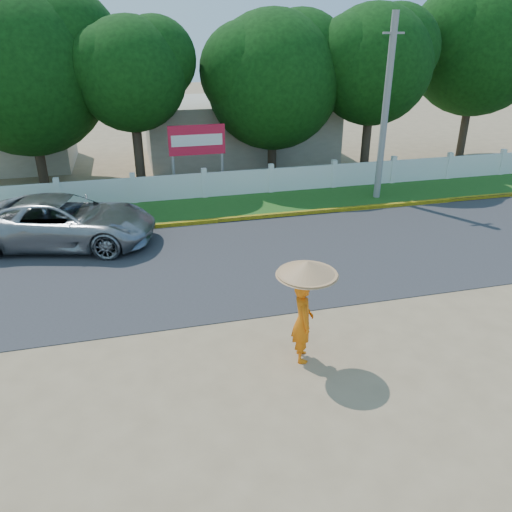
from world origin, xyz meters
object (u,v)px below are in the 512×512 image
at_px(utility_pole, 385,111).
at_px(vehicle, 64,221).
at_px(monk_with_parasol, 305,297).
at_px(billboard, 197,144).

xyz_separation_m(utility_pole, vehicle, (-12.68, -2.13, -2.86)).
relative_size(utility_pole, vehicle, 1.23).
bearing_deg(monk_with_parasol, utility_pole, 55.85).
height_order(utility_pole, billboard, utility_pole).
bearing_deg(billboard, utility_pole, -21.52).
height_order(vehicle, monk_with_parasol, monk_with_parasol).
xyz_separation_m(monk_with_parasol, billboard, (-0.45, 13.16, 0.56)).
distance_m(utility_pole, billboard, 8.11).
height_order(vehicle, billboard, billboard).
height_order(monk_with_parasol, billboard, billboard).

